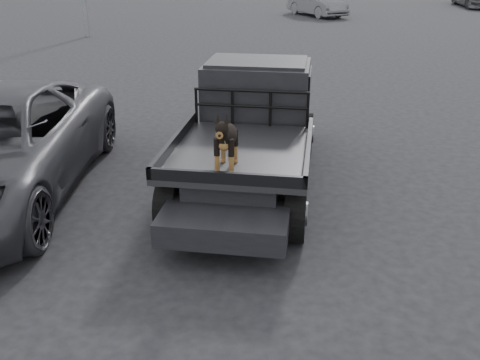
# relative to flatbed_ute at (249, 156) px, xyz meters

# --- Properties ---
(ground) EXTENTS (120.00, 120.00, 0.00)m
(ground) POSITION_rel_flatbed_ute_xyz_m (-0.68, -2.20, -0.46)
(ground) COLOR black
(ground) RESTS_ON ground
(flatbed_ute) EXTENTS (2.00, 5.40, 0.92)m
(flatbed_ute) POSITION_rel_flatbed_ute_xyz_m (0.00, 0.00, 0.00)
(flatbed_ute) COLOR black
(flatbed_ute) RESTS_ON ground
(ute_cab) EXTENTS (1.72, 1.30, 0.88)m
(ute_cab) POSITION_rel_flatbed_ute_xyz_m (0.00, 0.95, 0.90)
(ute_cab) COLOR black
(ute_cab) RESTS_ON flatbed_ute
(headache_rack) EXTENTS (1.80, 0.08, 0.55)m
(headache_rack) POSITION_rel_flatbed_ute_xyz_m (0.00, 0.20, 0.74)
(headache_rack) COLOR black
(headache_rack) RESTS_ON flatbed_ute
(dog) EXTENTS (0.32, 0.60, 0.74)m
(dog) POSITION_rel_flatbed_ute_xyz_m (-0.08, -1.61, 0.83)
(dog) COLOR black
(dog) RESTS_ON flatbed_ute
(distant_car_a) EXTENTS (3.50, 4.13, 1.34)m
(distant_car_a) POSITION_rel_flatbed_ute_xyz_m (0.63, 23.11, 0.21)
(distant_car_a) COLOR #4E4D52
(distant_car_a) RESTS_ON ground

